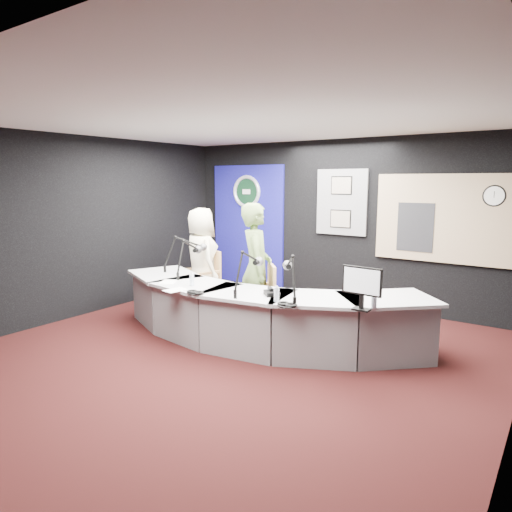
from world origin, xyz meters
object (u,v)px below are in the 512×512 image
Objects in this scene: armchair_left at (202,281)px; person_woman at (256,268)px; broadcast_desk at (255,314)px; person_man at (201,258)px; armchair_right at (256,300)px.

armchair_left is 1.60m from person_woman.
person_man is (-1.67, 0.84, 0.46)m from broadcast_desk.
person_man is 1.54m from person_woman.
person_man reaches higher than armchair_right.
armchair_left is 0.38m from person_man.
armchair_left is 0.55× the size of person_man.
armchair_right is 0.54× the size of person_man.
person_woman reaches higher than armchair_left.
armchair_left reaches higher than broadcast_desk.
person_woman is (0.00, 0.00, 0.45)m from armchair_right.
armchair_left is 1.01× the size of armchair_right.
person_woman is at bearing -171.34° from person_man.
broadcast_desk is 4.94× the size of armchair_right.
person_man is 0.92× the size of person_woman.
person_woman reaches higher than person_man.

